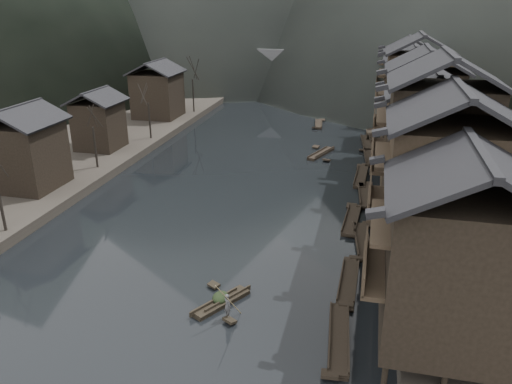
% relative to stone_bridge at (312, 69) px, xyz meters
% --- Properties ---
extents(water, '(300.00, 300.00, 0.00)m').
position_rel_stone_bridge_xyz_m(water, '(0.00, -72.00, -5.11)').
color(water, black).
rests_on(water, ground).
extents(left_bank, '(40.00, 200.00, 1.20)m').
position_rel_stone_bridge_xyz_m(left_bank, '(-35.00, -32.00, -4.51)').
color(left_bank, '#2D2823').
rests_on(left_bank, ground).
extents(stilt_houses, '(9.00, 67.60, 15.65)m').
position_rel_stone_bridge_xyz_m(stilt_houses, '(17.28, -53.09, 3.76)').
color(stilt_houses, black).
rests_on(stilt_houses, ground).
extents(left_houses, '(8.10, 53.20, 8.73)m').
position_rel_stone_bridge_xyz_m(left_houses, '(-20.50, -51.88, 0.55)').
color(left_houses, black).
rests_on(left_houses, left_bank).
extents(bare_trees, '(3.79, 60.56, 7.57)m').
position_rel_stone_bridge_xyz_m(bare_trees, '(-17.00, -53.98, 1.35)').
color(bare_trees, black).
rests_on(bare_trees, left_bank).
extents(moored_sampans, '(2.80, 54.12, 0.47)m').
position_rel_stone_bridge_xyz_m(moored_sampans, '(12.17, -53.89, -4.91)').
color(moored_sampans, black).
rests_on(moored_sampans, water).
extents(midriver_boats, '(4.39, 21.73, 0.45)m').
position_rel_stone_bridge_xyz_m(midriver_boats, '(5.60, -33.98, -4.91)').
color(midriver_boats, black).
rests_on(midriver_boats, water).
extents(stone_bridge, '(40.00, 6.00, 9.00)m').
position_rel_stone_bridge_xyz_m(stone_bridge, '(0.00, 0.00, 0.00)').
color(stone_bridge, '#4C4C4F').
rests_on(stone_bridge, ground).
extents(hero_sampan, '(3.18, 4.55, 0.43)m').
position_rel_stone_bridge_xyz_m(hero_sampan, '(3.89, -76.13, -4.91)').
color(hero_sampan, black).
rests_on(hero_sampan, water).
extents(cargo_heap, '(1.06, 1.39, 0.64)m').
position_rel_stone_bridge_xyz_m(cargo_heap, '(3.77, -75.94, -4.36)').
color(cargo_heap, black).
rests_on(cargo_heap, hero_sampan).
extents(boatman, '(0.71, 0.69, 1.64)m').
position_rel_stone_bridge_xyz_m(boatman, '(4.75, -77.57, -3.86)').
color(boatman, '#4E4E50').
rests_on(boatman, hero_sampan).
extents(bamboo_pole, '(1.24, 2.23, 3.54)m').
position_rel_stone_bridge_xyz_m(bamboo_pole, '(4.95, -77.57, -1.26)').
color(bamboo_pole, '#8C7A51').
rests_on(bamboo_pole, boatman).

